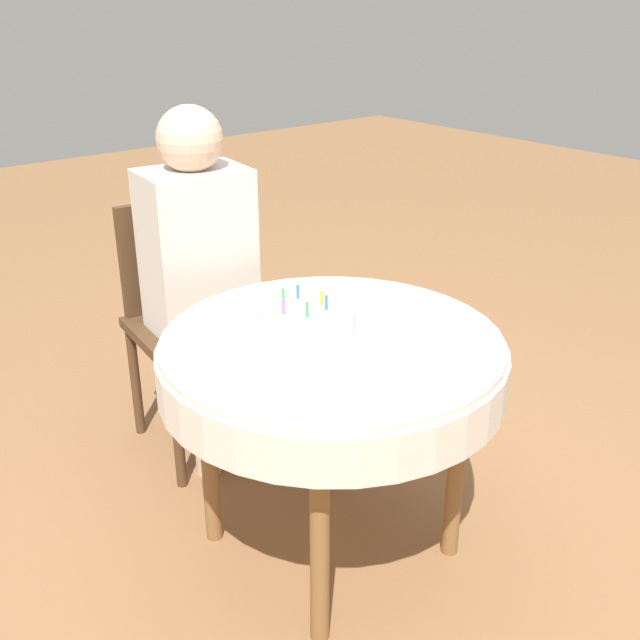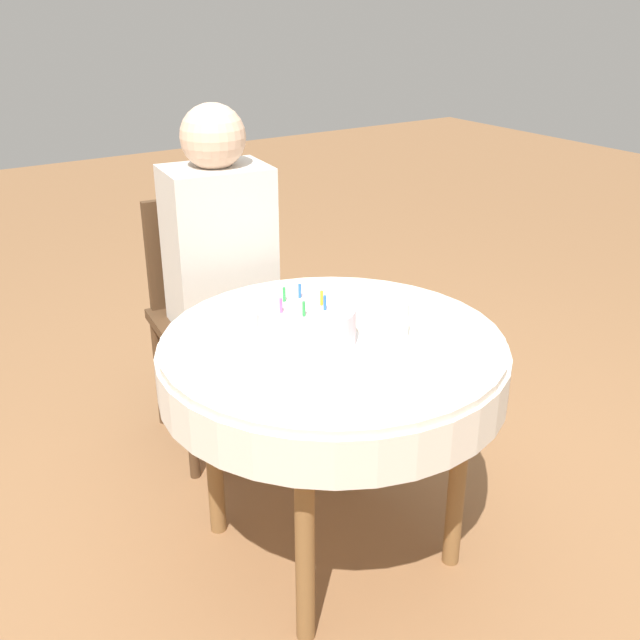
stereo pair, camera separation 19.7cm
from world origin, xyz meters
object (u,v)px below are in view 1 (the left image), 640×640
object	(u,v)px
person	(200,254)
drinking_glass	(392,317)
chair	(194,313)
birthday_cake	(307,326)

from	to	relation	value
person	drinking_glass	distance (m)	0.80
chair	person	bearing A→B (deg)	-90.00
birthday_cake	drinking_glass	distance (m)	0.24
birthday_cake	drinking_glass	bearing A→B (deg)	-23.41
chair	birthday_cake	size ratio (longest dim) A/B	3.39
chair	person	distance (m)	0.27
chair	person	size ratio (longest dim) A/B	0.72
person	birthday_cake	bearing A→B (deg)	-91.16
chair	drinking_glass	size ratio (longest dim) A/B	8.75
drinking_glass	chair	bearing A→B (deg)	96.73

